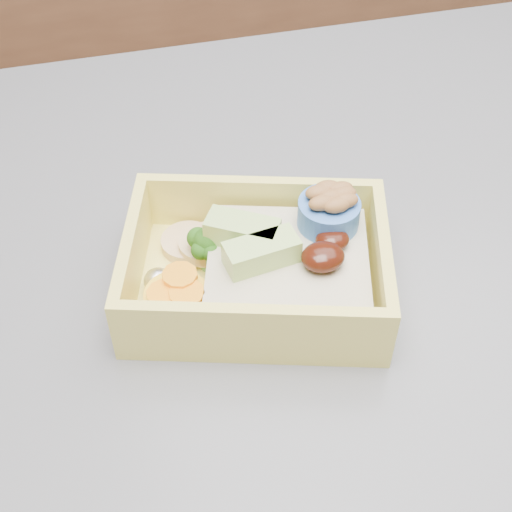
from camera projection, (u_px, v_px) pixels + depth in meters
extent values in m
cube|color=brown|center=(115.00, 43.00, 1.62)|extent=(3.20, 0.60, 0.90)
cube|color=#3A3A3F|center=(268.00, 429.00, 0.43)|extent=(1.24, 0.84, 0.04)
cube|color=#E8D960|center=(256.00, 286.00, 0.47)|extent=(0.19, 0.16, 0.01)
cube|color=#E8D960|center=(259.00, 202.00, 0.50)|extent=(0.16, 0.06, 0.04)
cube|color=#E8D960|center=(252.00, 331.00, 0.42)|extent=(0.16, 0.06, 0.04)
cube|color=#E8D960|center=(381.00, 265.00, 0.45)|extent=(0.04, 0.10, 0.04)
cube|color=#E8D960|center=(132.00, 258.00, 0.46)|extent=(0.04, 0.10, 0.04)
cube|color=#9C8E6E|center=(287.00, 270.00, 0.46)|extent=(0.12, 0.12, 0.03)
ellipsoid|color=black|center=(323.00, 257.00, 0.44)|extent=(0.03, 0.03, 0.02)
ellipsoid|color=black|center=(332.00, 240.00, 0.45)|extent=(0.03, 0.02, 0.01)
cube|color=#AACF6C|center=(262.00, 252.00, 0.44)|extent=(0.05, 0.03, 0.02)
cube|color=#AACF6C|center=(242.00, 231.00, 0.46)|extent=(0.05, 0.04, 0.02)
cylinder|color=#65A257|center=(208.00, 259.00, 0.48)|extent=(0.01, 0.01, 0.01)
sphere|color=#245714|center=(207.00, 241.00, 0.46)|extent=(0.02, 0.02, 0.02)
sphere|color=#245714|center=(219.00, 240.00, 0.47)|extent=(0.01, 0.01, 0.01)
sphere|color=#245714|center=(198.00, 238.00, 0.47)|extent=(0.01, 0.01, 0.01)
sphere|color=#245714|center=(211.00, 252.00, 0.46)|extent=(0.01, 0.01, 0.01)
sphere|color=#245714|center=(201.00, 250.00, 0.46)|extent=(0.01, 0.01, 0.01)
sphere|color=#245714|center=(208.00, 235.00, 0.47)|extent=(0.01, 0.01, 0.01)
cylinder|color=yellow|center=(177.00, 303.00, 0.45)|extent=(0.04, 0.04, 0.02)
cylinder|color=orange|center=(177.00, 288.00, 0.44)|extent=(0.02, 0.02, 0.00)
cylinder|color=orange|center=(164.00, 294.00, 0.43)|extent=(0.02, 0.02, 0.00)
cylinder|color=orange|center=(187.00, 294.00, 0.43)|extent=(0.02, 0.02, 0.00)
cylinder|color=orange|center=(180.00, 276.00, 0.44)|extent=(0.02, 0.02, 0.00)
cylinder|color=tan|center=(188.00, 243.00, 0.49)|extent=(0.04, 0.04, 0.01)
cylinder|color=tan|center=(206.00, 244.00, 0.48)|extent=(0.04, 0.04, 0.01)
ellipsoid|color=white|center=(231.00, 231.00, 0.49)|extent=(0.02, 0.02, 0.02)
ellipsoid|color=white|center=(158.00, 281.00, 0.46)|extent=(0.02, 0.02, 0.02)
cylinder|color=#396BC3|center=(329.00, 214.00, 0.47)|extent=(0.04, 0.04, 0.02)
ellipsoid|color=brown|center=(330.00, 197.00, 0.46)|extent=(0.02, 0.02, 0.01)
ellipsoid|color=brown|center=(343.00, 194.00, 0.46)|extent=(0.02, 0.02, 0.01)
ellipsoid|color=brown|center=(318.00, 192.00, 0.46)|extent=(0.02, 0.02, 0.01)
ellipsoid|color=brown|center=(337.00, 205.00, 0.45)|extent=(0.02, 0.02, 0.01)
ellipsoid|color=brown|center=(322.00, 203.00, 0.45)|extent=(0.02, 0.02, 0.01)
ellipsoid|color=brown|center=(345.00, 201.00, 0.45)|extent=(0.02, 0.02, 0.01)
ellipsoid|color=brown|center=(327.00, 188.00, 0.46)|extent=(0.02, 0.02, 0.01)
ellipsoid|color=brown|center=(340.00, 189.00, 0.46)|extent=(0.02, 0.02, 0.01)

